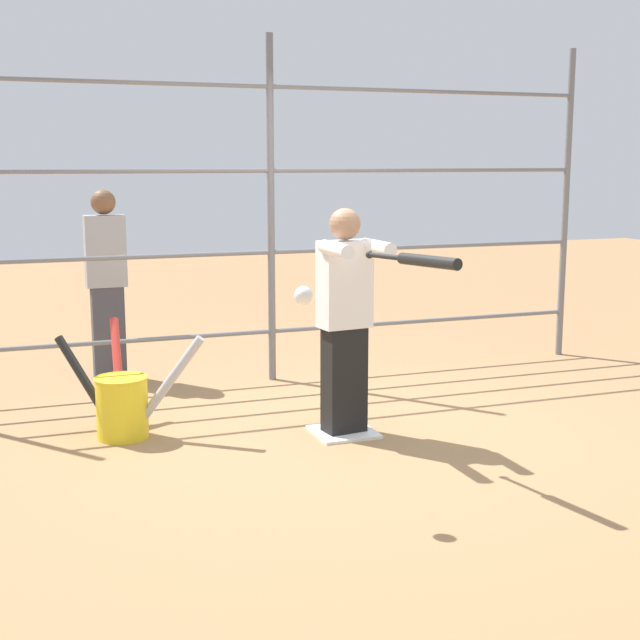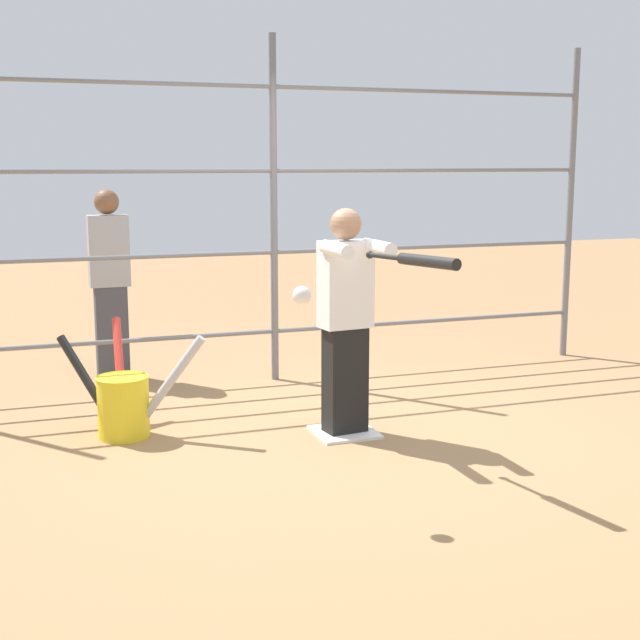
% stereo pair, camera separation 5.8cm
% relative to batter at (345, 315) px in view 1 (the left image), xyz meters
% --- Properties ---
extents(ground_plane, '(24.00, 24.00, 0.00)m').
position_rel_batter_xyz_m(ground_plane, '(0.00, -0.01, -0.81)').
color(ground_plane, '#9E754C').
extents(home_plate, '(0.40, 0.40, 0.02)m').
position_rel_batter_xyz_m(home_plate, '(0.00, -0.01, -0.80)').
color(home_plate, white).
rests_on(home_plate, ground).
extents(fence_backstop, '(5.68, 0.06, 2.77)m').
position_rel_batter_xyz_m(fence_backstop, '(0.00, -1.61, 0.58)').
color(fence_backstop, slate).
rests_on(fence_backstop, ground).
extents(batter, '(0.38, 0.53, 1.49)m').
position_rel_batter_xyz_m(batter, '(0.00, 0.00, 0.00)').
color(batter, black).
rests_on(batter, ground).
extents(baseball_bat_swinging, '(0.20, 0.85, 0.08)m').
position_rel_batter_xyz_m(baseball_bat_swinging, '(-0.09, 0.88, 0.44)').
color(baseball_bat_swinging, black).
extents(softball_in_flight, '(0.10, 0.10, 0.10)m').
position_rel_batter_xyz_m(softball_in_flight, '(0.66, 1.07, 0.31)').
color(softball_in_flight, white).
extents(bat_bucket, '(0.91, 0.89, 0.70)m').
position_rel_batter_xyz_m(bat_bucket, '(1.38, -0.46, -0.58)').
color(bat_bucket, yellow).
rests_on(bat_bucket, ground).
extents(bystander_behind_fence, '(0.32, 0.20, 1.56)m').
position_rel_batter_xyz_m(bystander_behind_fence, '(1.26, -2.11, 0.01)').
color(bystander_behind_fence, '#3F3F47').
rests_on(bystander_behind_fence, ground).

